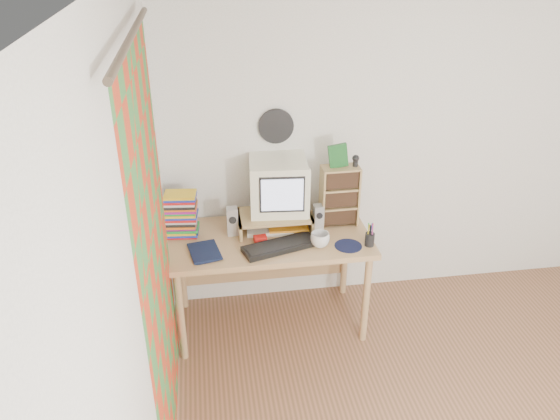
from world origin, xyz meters
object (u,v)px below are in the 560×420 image
object	(u,v)px
cd_rack	(339,196)
dvd_stack	(181,216)
desk	(268,248)
crt_monitor	(279,187)
mug	(320,240)
diary	(190,253)
keyboard	(280,246)

from	to	relation	value
cd_rack	dvd_stack	bearing A→B (deg)	179.26
desk	crt_monitor	xyz separation A→B (m)	(0.09, 0.09, 0.44)
desk	cd_rack	distance (m)	0.63
desk	cd_rack	bearing A→B (deg)	6.04
mug	diary	world-z (taller)	mug
cd_rack	keyboard	bearing A→B (deg)	-149.78
keyboard	cd_rack	distance (m)	0.58
desk	crt_monitor	world-z (taller)	crt_monitor
keyboard	diary	size ratio (longest dim) A/B	2.17
dvd_stack	cd_rack	xyz separation A→B (m)	(1.11, 0.00, 0.07)
dvd_stack	diary	xyz separation A→B (m)	(0.05, -0.29, -0.13)
keyboard	crt_monitor	bearing A→B (deg)	65.97
mug	cd_rack	bearing A→B (deg)	56.01
desk	dvd_stack	world-z (taller)	dvd_stack
desk	dvd_stack	bearing A→B (deg)	174.81
crt_monitor	dvd_stack	xyz separation A→B (m)	(-0.68, -0.03, -0.16)
dvd_stack	mug	xyz separation A→B (m)	(0.92, -0.29, -0.10)
crt_monitor	mug	world-z (taller)	crt_monitor
crt_monitor	cd_rack	distance (m)	0.44
crt_monitor	diary	xyz separation A→B (m)	(-0.63, -0.32, -0.28)
keyboard	cd_rack	world-z (taller)	cd_rack
desk	mug	distance (m)	0.44
crt_monitor	cd_rack	world-z (taller)	crt_monitor
dvd_stack	cd_rack	bearing A→B (deg)	6.17
desk	dvd_stack	distance (m)	0.66
dvd_stack	diary	distance (m)	0.32
diary	mug	bearing A→B (deg)	-10.78
dvd_stack	cd_rack	distance (m)	1.12
desk	cd_rack	size ratio (longest dim) A/B	3.16
crt_monitor	keyboard	world-z (taller)	crt_monitor
crt_monitor	keyboard	xyz separation A→B (m)	(-0.04, -0.31, -0.29)
cd_rack	diary	world-z (taller)	cd_rack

